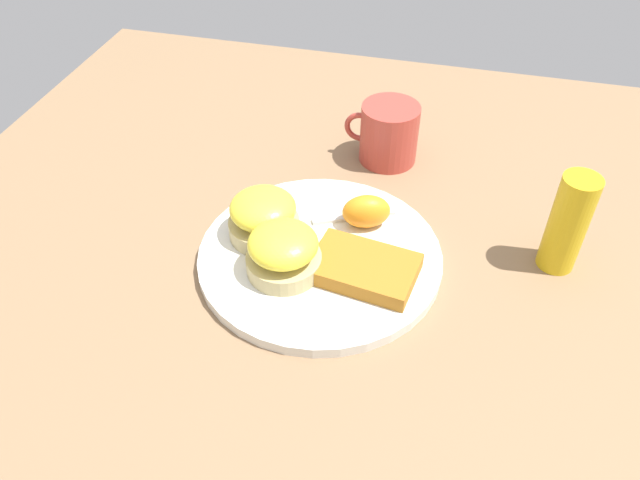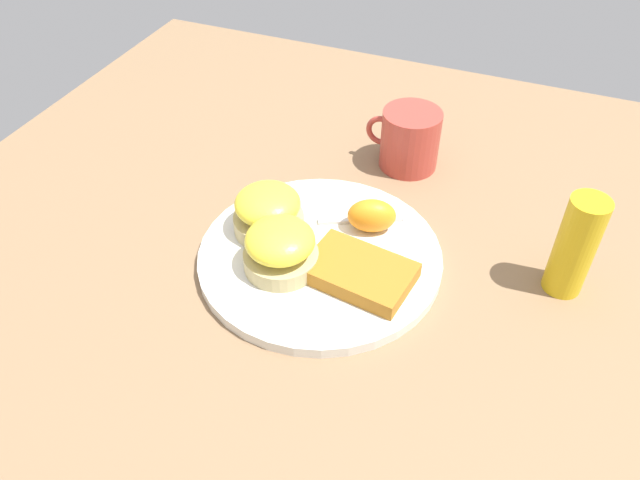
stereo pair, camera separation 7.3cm
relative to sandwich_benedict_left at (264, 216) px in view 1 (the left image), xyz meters
name	(u,v)px [view 1 (the left image)]	position (x,y,z in m)	size (l,w,h in m)	color
ground_plane	(320,261)	(-0.07, 0.02, -0.04)	(1.10, 1.10, 0.00)	#846647
plate	(320,256)	(-0.07, 0.02, -0.04)	(0.29, 0.29, 0.01)	silver
sandwich_benedict_left	(264,216)	(0.00, 0.00, 0.00)	(0.09, 0.09, 0.06)	tan
sandwich_benedict_right	(283,252)	(-0.04, 0.05, 0.00)	(0.09, 0.09, 0.06)	tan
hashbrown_patty	(364,268)	(-0.13, 0.04, -0.02)	(0.12, 0.08, 0.02)	#A8691F
orange_wedge	(366,211)	(-0.12, -0.05, -0.01)	(0.06, 0.04, 0.04)	orange
fork	(306,223)	(-0.04, -0.03, -0.03)	(0.19, 0.10, 0.00)	silver
cup	(388,133)	(-0.12, -0.22, 0.00)	(0.11, 0.08, 0.09)	#B23D33
condiment_bottle	(568,224)	(-0.35, -0.05, 0.02)	(0.04, 0.04, 0.13)	gold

